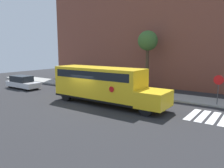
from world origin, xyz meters
TOP-DOWN VIEW (x-y plane):
  - ground_plane at (0.00, 0.00)m, footprint 60.00×60.00m
  - sidewalk_strip at (0.00, 6.50)m, footprint 44.00×3.00m
  - building_backdrop at (0.00, 13.00)m, footprint 32.00×4.00m
  - crosswalk_stripes at (9.83, 2.00)m, footprint 3.30×3.20m
  - school_bus at (1.23, 0.72)m, footprint 10.31×2.57m
  - parked_car at (-11.20, 1.16)m, footprint 4.64×1.74m
  - stop_sign at (9.42, 5.44)m, footprint 0.77×0.10m
  - tree_near_sidewalk at (1.23, 9.13)m, footprint 2.26×2.26m

SIDE VIEW (x-z plane):
  - ground_plane at x=0.00m, z-range 0.00..0.00m
  - crosswalk_stripes at x=9.83m, z-range 0.00..0.01m
  - sidewalk_strip at x=0.00m, z-range 0.00..0.15m
  - parked_car at x=-11.20m, z-range -0.01..1.50m
  - stop_sign at x=9.42m, z-range 0.45..3.03m
  - school_bus at x=1.23m, z-range 0.22..3.33m
  - tree_near_sidewalk at x=1.23m, z-range 2.08..8.82m
  - building_backdrop at x=0.00m, z-range 0.00..12.60m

